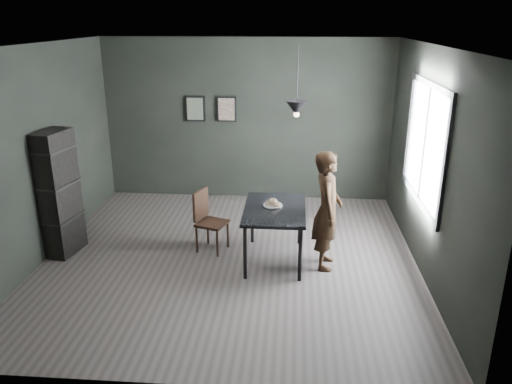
# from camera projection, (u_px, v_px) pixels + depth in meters

# --- Properties ---
(ground) EXTENTS (5.00, 5.00, 0.00)m
(ground) POSITION_uv_depth(u_px,v_px,m) (230.00, 258.00, 6.81)
(ground) COLOR #383230
(ground) RESTS_ON ground
(back_wall) EXTENTS (5.00, 0.10, 2.80)m
(back_wall) POSITION_uv_depth(u_px,v_px,m) (247.00, 121.00, 8.70)
(back_wall) COLOR black
(back_wall) RESTS_ON ground
(ceiling) EXTENTS (5.00, 5.00, 0.02)m
(ceiling) POSITION_uv_depth(u_px,v_px,m) (226.00, 45.00, 5.88)
(ceiling) COLOR silver
(ceiling) RESTS_ON ground
(window_assembly) EXTENTS (0.04, 1.96, 1.56)m
(window_assembly) POSITION_uv_depth(u_px,v_px,m) (425.00, 144.00, 6.29)
(window_assembly) COLOR white
(window_assembly) RESTS_ON ground
(cafe_table) EXTENTS (0.80, 1.20, 0.75)m
(cafe_table) POSITION_uv_depth(u_px,v_px,m) (275.00, 214.00, 6.55)
(cafe_table) COLOR black
(cafe_table) RESTS_ON ground
(white_plate) EXTENTS (0.23, 0.23, 0.01)m
(white_plate) POSITION_uv_depth(u_px,v_px,m) (273.00, 206.00, 6.58)
(white_plate) COLOR white
(white_plate) RESTS_ON cafe_table
(donut_pile) EXTENTS (0.21, 0.16, 0.09)m
(donut_pile) POSITION_uv_depth(u_px,v_px,m) (273.00, 203.00, 6.57)
(donut_pile) COLOR beige
(donut_pile) RESTS_ON white_plate
(woman) EXTENTS (0.40, 0.59, 1.56)m
(woman) POSITION_uv_depth(u_px,v_px,m) (327.00, 210.00, 6.36)
(woman) COLOR black
(woman) RESTS_ON ground
(wood_chair) EXTENTS (0.48, 0.48, 0.87)m
(wood_chair) POSITION_uv_depth(u_px,v_px,m) (207.00, 216.00, 6.92)
(wood_chair) COLOR black
(wood_chair) RESTS_ON ground
(shelf_unit) EXTENTS (0.41, 0.62, 1.72)m
(shelf_unit) POSITION_uv_depth(u_px,v_px,m) (59.00, 194.00, 6.72)
(shelf_unit) COLOR black
(shelf_unit) RESTS_ON ground
(pendant_lamp) EXTENTS (0.28, 0.28, 0.86)m
(pendant_lamp) POSITION_uv_depth(u_px,v_px,m) (297.00, 108.00, 6.16)
(pendant_lamp) COLOR black
(pendant_lamp) RESTS_ON ground
(framed_print_left) EXTENTS (0.34, 0.04, 0.44)m
(framed_print_left) POSITION_uv_depth(u_px,v_px,m) (195.00, 109.00, 8.66)
(framed_print_left) COLOR black
(framed_print_left) RESTS_ON ground
(framed_print_right) EXTENTS (0.34, 0.04, 0.44)m
(framed_print_right) POSITION_uv_depth(u_px,v_px,m) (227.00, 109.00, 8.62)
(framed_print_right) COLOR black
(framed_print_right) RESTS_ON ground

